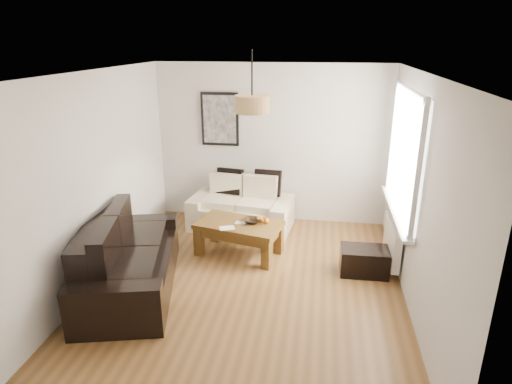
% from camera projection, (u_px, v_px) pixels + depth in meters
% --- Properties ---
extents(floor, '(4.50, 4.50, 0.00)m').
position_uv_depth(floor, '(249.00, 286.00, 5.46)').
color(floor, brown).
rests_on(floor, ground).
extents(ceiling, '(3.80, 4.50, 0.00)m').
position_uv_depth(ceiling, '(247.00, 73.00, 4.59)').
color(ceiling, white).
rests_on(ceiling, floor).
extents(wall_back, '(3.80, 0.04, 2.60)m').
position_uv_depth(wall_back, '(271.00, 145.00, 7.12)').
color(wall_back, silver).
rests_on(wall_back, floor).
extents(wall_front, '(3.80, 0.04, 2.60)m').
position_uv_depth(wall_front, '(191.00, 296.00, 2.93)').
color(wall_front, silver).
rests_on(wall_front, floor).
extents(wall_left, '(0.04, 4.50, 2.60)m').
position_uv_depth(wall_left, '(95.00, 181.00, 5.30)').
color(wall_left, silver).
rests_on(wall_left, floor).
extents(wall_right, '(0.04, 4.50, 2.60)m').
position_uv_depth(wall_right, '(419.00, 197.00, 4.75)').
color(wall_right, silver).
rests_on(wall_right, floor).
extents(window_bay, '(0.14, 1.90, 1.60)m').
position_uv_depth(window_bay, '(406.00, 153.00, 5.40)').
color(window_bay, white).
rests_on(window_bay, wall_right).
extents(radiator, '(0.10, 0.90, 0.52)m').
position_uv_depth(radiator, '(392.00, 241.00, 5.82)').
color(radiator, white).
rests_on(radiator, wall_right).
extents(poster, '(0.62, 0.04, 0.87)m').
position_uv_depth(poster, '(220.00, 119.00, 7.09)').
color(poster, black).
rests_on(poster, wall_back).
extents(pendant_shade, '(0.40, 0.40, 0.20)m').
position_uv_depth(pendant_shade, '(252.00, 104.00, 5.00)').
color(pendant_shade, tan).
rests_on(pendant_shade, ceiling).
extents(loveseat_cream, '(1.70, 1.06, 0.80)m').
position_uv_depth(loveseat_cream, '(241.00, 204.00, 7.05)').
color(loveseat_cream, beige).
rests_on(loveseat_cream, floor).
extents(sofa_leather, '(1.46, 2.22, 0.88)m').
position_uv_depth(sofa_leather, '(129.00, 256.00, 5.28)').
color(sofa_leather, black).
rests_on(sofa_leather, floor).
extents(coffee_table, '(1.30, 0.91, 0.48)m').
position_uv_depth(coffee_table, '(239.00, 238.00, 6.22)').
color(coffee_table, brown).
rests_on(coffee_table, floor).
extents(ottoman, '(0.62, 0.41, 0.35)m').
position_uv_depth(ottoman, '(364.00, 261.00, 5.72)').
color(ottoman, black).
rests_on(ottoman, floor).
extents(cushion_left, '(0.44, 0.20, 0.42)m').
position_uv_depth(cushion_left, '(230.00, 181.00, 7.16)').
color(cushion_left, black).
rests_on(cushion_left, loveseat_cream).
extents(cushion_right, '(0.44, 0.17, 0.43)m').
position_uv_depth(cushion_right, '(268.00, 183.00, 7.06)').
color(cushion_right, black).
rests_on(cushion_right, loveseat_cream).
extents(fruit_bowl, '(0.24, 0.24, 0.06)m').
position_uv_depth(fruit_bowl, '(253.00, 221.00, 6.13)').
color(fruit_bowl, black).
rests_on(fruit_bowl, coffee_table).
extents(orange_a, '(0.09, 0.09, 0.07)m').
position_uv_depth(orange_a, '(261.00, 219.00, 6.15)').
color(orange_a, orange).
rests_on(orange_a, fruit_bowl).
extents(orange_b, '(0.11, 0.11, 0.09)m').
position_uv_depth(orange_b, '(267.00, 221.00, 6.10)').
color(orange_b, orange).
rests_on(orange_b, fruit_bowl).
extents(orange_c, '(0.10, 0.10, 0.08)m').
position_uv_depth(orange_c, '(259.00, 219.00, 6.17)').
color(orange_c, orange).
rests_on(orange_c, fruit_bowl).
extents(papers, '(0.24, 0.21, 0.01)m').
position_uv_depth(papers, '(227.00, 228.00, 5.96)').
color(papers, white).
rests_on(papers, coffee_table).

